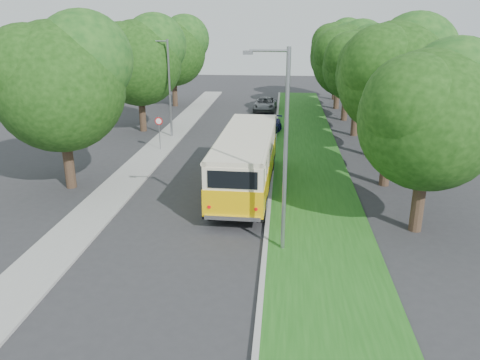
# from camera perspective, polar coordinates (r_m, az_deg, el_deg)

# --- Properties ---
(ground) EXTENTS (120.00, 120.00, 0.00)m
(ground) POSITION_cam_1_polar(r_m,az_deg,el_deg) (21.93, -6.11, -5.05)
(ground) COLOR #2C2C2F
(ground) RESTS_ON ground
(curb) EXTENTS (0.20, 70.00, 0.15)m
(curb) POSITION_cam_1_polar(r_m,az_deg,el_deg) (26.15, 3.78, -0.75)
(curb) COLOR gray
(curb) RESTS_ON ground
(grass_verge) EXTENTS (4.50, 70.00, 0.13)m
(grass_verge) POSITION_cam_1_polar(r_m,az_deg,el_deg) (26.20, 8.92, -0.93)
(grass_verge) COLOR #1C5215
(grass_verge) RESTS_ON ground
(sidewalk) EXTENTS (2.20, 70.00, 0.12)m
(sidewalk) POSITION_cam_1_polar(r_m,az_deg,el_deg) (27.64, -13.90, -0.21)
(sidewalk) COLOR gray
(sidewalk) RESTS_ON ground
(treeline) EXTENTS (24.27, 41.91, 9.46)m
(treeline) POSITION_cam_1_polar(r_m,az_deg,el_deg) (37.73, 3.89, 14.46)
(treeline) COLOR #332319
(treeline) RESTS_ON ground
(lamppost_near) EXTENTS (1.71, 0.16, 8.00)m
(lamppost_near) POSITION_cam_1_polar(r_m,az_deg,el_deg) (17.69, 5.30, 4.09)
(lamppost_near) COLOR gray
(lamppost_near) RESTS_ON ground
(lamppost_far) EXTENTS (1.71, 0.16, 7.50)m
(lamppost_far) POSITION_cam_1_polar(r_m,az_deg,el_deg) (37.00, -8.75, 11.37)
(lamppost_far) COLOR gray
(lamppost_far) RESTS_ON ground
(warning_sign) EXTENTS (0.56, 0.10, 2.50)m
(warning_sign) POSITION_cam_1_polar(r_m,az_deg,el_deg) (33.53, -9.84, 6.36)
(warning_sign) COLOR gray
(warning_sign) RESTS_ON ground
(vintage_bus) EXTENTS (3.11, 10.99, 3.24)m
(vintage_bus) POSITION_cam_1_polar(r_m,az_deg,el_deg) (25.19, 0.74, 2.22)
(vintage_bus) COLOR #F8BC07
(vintage_bus) RESTS_ON ground
(car_silver) EXTENTS (2.69, 4.26, 1.35)m
(car_silver) POSITION_cam_1_polar(r_m,az_deg,el_deg) (27.98, 0.81, 1.92)
(car_silver) COLOR #9FA0A4
(car_silver) RESTS_ON ground
(car_white) EXTENTS (2.71, 4.75, 1.48)m
(car_white) POSITION_cam_1_polar(r_m,az_deg,el_deg) (34.90, 1.77, 5.49)
(car_white) COLOR white
(car_white) RESTS_ON ground
(car_blue) EXTENTS (2.80, 4.78, 1.30)m
(car_blue) POSITION_cam_1_polar(r_m,az_deg,el_deg) (38.00, 3.21, 6.45)
(car_blue) COLOR #121551
(car_blue) RESTS_ON ground
(car_grey) EXTENTS (2.40, 4.82, 1.31)m
(car_grey) POSITION_cam_1_polar(r_m,az_deg,el_deg) (48.58, 3.08, 9.22)
(car_grey) COLOR #5A5D61
(car_grey) RESTS_ON ground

